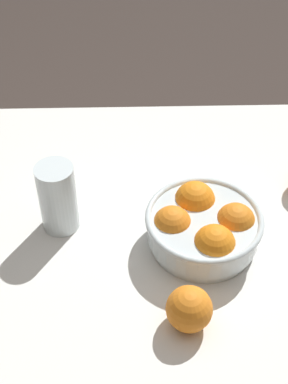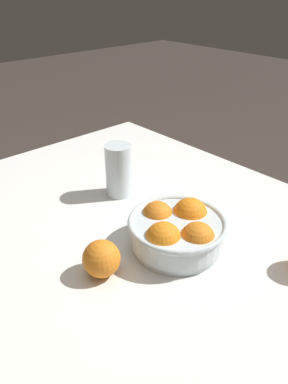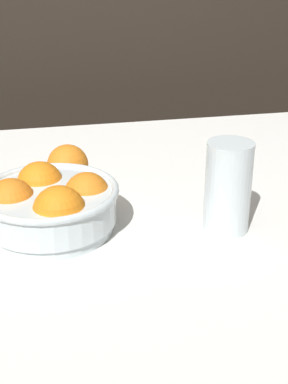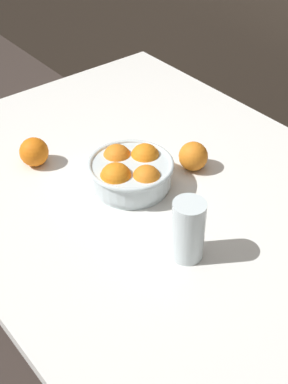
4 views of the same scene
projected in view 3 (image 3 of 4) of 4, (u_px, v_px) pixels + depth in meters
The scene contains 4 objects.
dining_table at pixel (78, 250), 0.95m from camera, with size 1.37×1.02×0.74m.
fruit_bowl at pixel (50, 204), 0.86m from camera, with size 0.22×0.22×0.10m.
juice_glass at pixel (228, 191), 0.85m from camera, with size 0.07×0.07×0.15m.
orange_loose_front at pixel (70, 165), 1.03m from camera, with size 0.08×0.08×0.08m, color orange.
Camera 3 is at (-0.05, -0.83, 1.16)m, focal length 50.00 mm.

